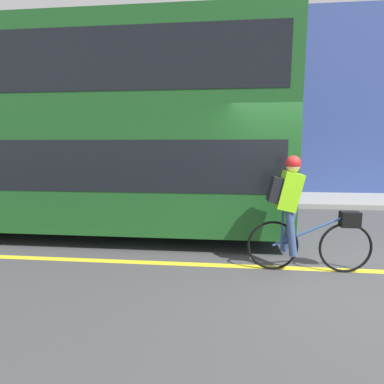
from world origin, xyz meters
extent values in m
plane|color=#424244|center=(0.00, 0.00, 0.00)|extent=(80.00, 80.00, 0.00)
cube|color=yellow|center=(0.00, -0.14, 0.00)|extent=(50.00, 0.14, 0.01)
cube|color=gray|center=(0.00, 5.53, 0.07)|extent=(60.00, 2.37, 0.14)
cube|color=#33478C|center=(0.00, 6.86, 3.29)|extent=(60.00, 0.30, 6.57)
cylinder|color=black|center=(-2.08, 1.58, 0.46)|extent=(0.92, 0.30, 0.92)
cube|color=#194C1E|center=(-5.23, 1.58, 1.26)|extent=(10.15, 2.60, 1.97)
cube|color=black|center=(-5.23, 1.58, 1.50)|extent=(9.75, 2.62, 0.87)
cube|color=#194C1E|center=(-5.23, 1.58, 3.12)|extent=(10.15, 2.50, 1.76)
cube|color=black|center=(-5.23, 1.58, 3.21)|extent=(9.75, 2.52, 0.98)
torus|color=black|center=(0.42, -0.21, 0.37)|extent=(0.75, 0.04, 0.75)
torus|color=black|center=(-0.61, -0.21, 0.37)|extent=(0.75, 0.04, 0.75)
cylinder|color=#2D4C8C|center=(-0.10, -0.21, 0.61)|extent=(1.04, 0.03, 0.51)
cylinder|color=#2D4C8C|center=(-0.49, -0.21, 0.65)|extent=(0.03, 0.03, 0.55)
cube|color=black|center=(0.45, -0.21, 0.80)|extent=(0.26, 0.16, 0.22)
cube|color=#8CE019|center=(-0.42, -0.21, 1.19)|extent=(0.37, 0.32, 0.58)
cube|color=black|center=(-0.62, -0.21, 1.21)|extent=(0.21, 0.26, 0.38)
cylinder|color=#384C7A|center=(-0.38, -0.12, 0.59)|extent=(0.22, 0.11, 0.67)
cylinder|color=#384C7A|center=(-0.38, -0.30, 0.59)|extent=(0.20, 0.11, 0.67)
sphere|color=tan|center=(-0.38, -0.21, 1.55)|extent=(0.19, 0.19, 0.19)
sphere|color=red|center=(-0.38, -0.21, 1.59)|extent=(0.21, 0.21, 0.21)
cylinder|color=#515156|center=(-1.18, 5.41, 0.66)|extent=(0.44, 0.44, 1.04)
camera|label=1|loc=(-1.38, -4.56, 1.83)|focal=28.00mm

